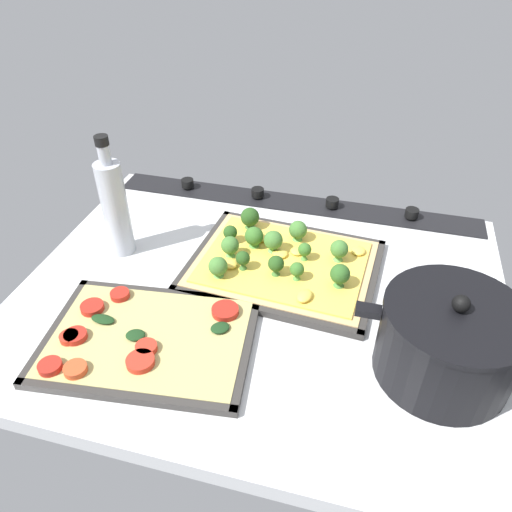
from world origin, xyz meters
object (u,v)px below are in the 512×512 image
(baking_tray_front, at_px, (283,267))
(veggie_pizza_back, at_px, (144,337))
(cooking_pot, at_px, (448,342))
(oil_bottle, at_px, (115,206))
(broccoli_pizza, at_px, (280,258))
(baking_tray_back, at_px, (149,341))

(baking_tray_front, distance_m, veggie_pizza_back, 0.29)
(baking_tray_front, height_order, cooking_pot, cooking_pot)
(veggie_pizza_back, height_order, oil_bottle, oil_bottle)
(baking_tray_front, bearing_deg, broccoli_pizza, -23.64)
(baking_tray_front, relative_size, broccoli_pizza, 1.08)
(oil_bottle, bearing_deg, baking_tray_front, -175.97)
(baking_tray_front, xyz_separation_m, veggie_pizza_back, (0.17, 0.23, 0.01))
(veggie_pizza_back, height_order, cooking_pot, cooking_pot)
(broccoli_pizza, xyz_separation_m, oil_bottle, (0.30, 0.03, 0.08))
(cooking_pot, bearing_deg, baking_tray_back, 7.74)
(veggie_pizza_back, bearing_deg, baking_tray_front, -126.03)
(baking_tray_front, distance_m, oil_bottle, 0.33)
(broccoli_pizza, distance_m, veggie_pizza_back, 0.29)
(baking_tray_back, height_order, cooking_pot, cooking_pot)
(baking_tray_front, distance_m, broccoli_pizza, 0.02)
(baking_tray_back, relative_size, veggie_pizza_back, 1.08)
(oil_bottle, bearing_deg, veggie_pizza_back, 124.14)
(cooking_pot, bearing_deg, veggie_pizza_back, 7.81)
(baking_tray_front, relative_size, veggie_pizza_back, 1.13)
(veggie_pizza_back, bearing_deg, baking_tray_back, -167.79)
(broccoli_pizza, bearing_deg, baking_tray_back, 56.55)
(baking_tray_back, xyz_separation_m, oil_bottle, (0.15, -0.21, 0.10))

